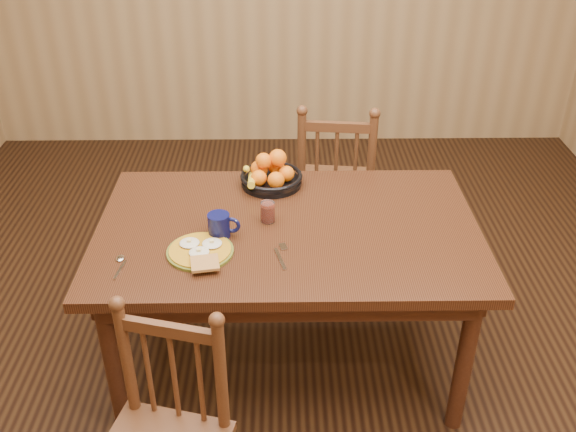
{
  "coord_description": "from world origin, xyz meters",
  "views": [
    {
      "loc": [
        -0.03,
        -2.27,
        2.19
      ],
      "look_at": [
        0.0,
        0.0,
        0.8
      ],
      "focal_mm": 40.0,
      "sensor_mm": 36.0,
      "label": 1
    }
  ],
  "objects_px": {
    "fruit_bowl": "(271,174)",
    "chair_far": "(335,186)",
    "breakfast_plate": "(200,251)",
    "dining_table": "(288,243)",
    "coffee_mug": "(220,225)"
  },
  "relations": [
    {
      "from": "chair_far",
      "to": "coffee_mug",
      "type": "xyz_separation_m",
      "value": [
        -0.55,
        -0.92,
        0.33
      ]
    },
    {
      "from": "dining_table",
      "to": "coffee_mug",
      "type": "bearing_deg",
      "value": -166.11
    },
    {
      "from": "breakfast_plate",
      "to": "fruit_bowl",
      "type": "xyz_separation_m",
      "value": [
        0.27,
        0.56,
        0.04
      ]
    },
    {
      "from": "breakfast_plate",
      "to": "coffee_mug",
      "type": "relative_size",
      "value": 2.21
    },
    {
      "from": "fruit_bowl",
      "to": "breakfast_plate",
      "type": "bearing_deg",
      "value": -115.64
    },
    {
      "from": "fruit_bowl",
      "to": "chair_far",
      "type": "bearing_deg",
      "value": 54.08
    },
    {
      "from": "dining_table",
      "to": "coffee_mug",
      "type": "relative_size",
      "value": 11.97
    },
    {
      "from": "chair_far",
      "to": "breakfast_plate",
      "type": "distance_m",
      "value": 1.25
    },
    {
      "from": "chair_far",
      "to": "fruit_bowl",
      "type": "height_order",
      "value": "chair_far"
    },
    {
      "from": "coffee_mug",
      "to": "dining_table",
      "type": "bearing_deg",
      "value": 13.89
    },
    {
      "from": "chair_far",
      "to": "fruit_bowl",
      "type": "bearing_deg",
      "value": 60.46
    },
    {
      "from": "dining_table",
      "to": "coffee_mug",
      "type": "distance_m",
      "value": 0.32
    },
    {
      "from": "chair_far",
      "to": "breakfast_plate",
      "type": "bearing_deg",
      "value": 65.71
    },
    {
      "from": "coffee_mug",
      "to": "fruit_bowl",
      "type": "xyz_separation_m",
      "value": [
        0.2,
        0.44,
        0.0
      ]
    },
    {
      "from": "dining_table",
      "to": "breakfast_plate",
      "type": "relative_size",
      "value": 5.42
    }
  ]
}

